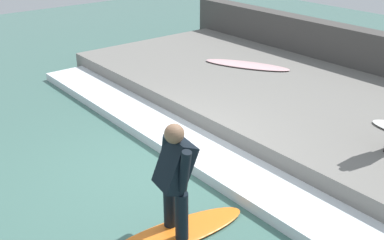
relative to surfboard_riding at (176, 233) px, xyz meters
name	(u,v)px	position (x,y,z in m)	size (l,w,h in m)	color
ground_plane	(161,171)	(0.76, 1.40, -0.03)	(28.00, 28.00, 0.00)	#426B60
concrete_ledge	(301,105)	(4.22, 1.40, 0.19)	(4.40, 11.02, 0.44)	slate
back_wall	(371,61)	(6.67, 1.40, 0.63)	(0.50, 11.57, 1.31)	#474442
wave_foam_crest	(199,151)	(1.55, 1.40, 0.06)	(0.95, 10.47, 0.17)	silver
surfboard_riding	(176,233)	(0.00, 0.00, 0.00)	(2.02, 0.81, 0.06)	orange
surfer_riding	(175,175)	(0.00, 0.00, 0.86)	(0.50, 0.66, 1.49)	black
surfboard_spare	(247,65)	(4.67, 3.38, 0.44)	(1.42, 2.04, 0.06)	beige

